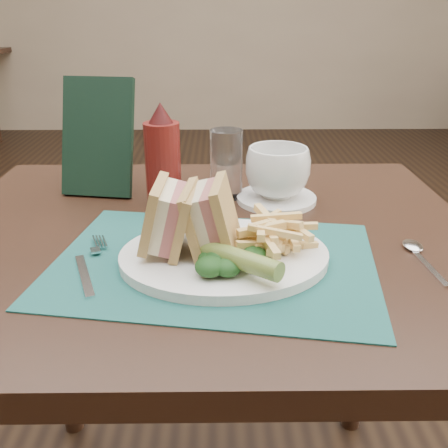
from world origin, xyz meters
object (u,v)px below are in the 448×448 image
Objects in this scene: saucer at (276,199)px; drinking_glass at (226,164)px; ketchup_bottle at (163,154)px; coffee_cup at (277,172)px; placemat at (214,262)px; check_presenter at (98,137)px; sandwich_half_b at (196,216)px; sandwich_half_a at (154,216)px; table_main at (210,405)px; plate at (224,256)px.

saucer is 0.12m from drinking_glass.
ketchup_bottle is at bearing -166.29° from drinking_glass.
saucer is at bearing 0.00° from coffee_cup.
check_presenter is (-0.22, 0.31, 0.11)m from placemat.
sandwich_half_a is at bearing -172.44° from sandwich_half_b.
sandwich_half_b reaches higher than saucer.
check_presenter reaches higher than sandwich_half_b.
sandwich_half_b is at bearing -96.98° from table_main.
drinking_glass reaches higher than table_main.
plate is at bearing -76.12° from table_main.
plate is 0.28m from drinking_glass.
drinking_glass is (0.11, 0.26, -0.00)m from sandwich_half_a.
coffee_cup is at bearing 0.36° from ketchup_bottle.
coffee_cup is 0.10m from drinking_glass.
plate reaches higher than saucer.
ketchup_bottle reaches higher than table_main.
drinking_glass reaches higher than sandwich_half_b.
check_presenter reaches higher than table_main.
sandwich_half_b is at bearing 154.78° from placemat.
sandwich_half_b is 0.28m from saucer.
placemat reaches higher than table_main.
sandwich_half_b reaches higher than table_main.
placemat is 4.51× the size of sandwich_half_a.
plate is 1.61× the size of ketchup_bottle.
saucer is (0.20, 0.24, -0.06)m from sandwich_half_a.
sandwich_half_a reaches higher than table_main.
drinking_glass is at bearing 163.99° from coffee_cup.
drinking_glass reaches higher than sandwich_half_a.
table_main is 0.46m from sandwich_half_a.
coffee_cup is 0.35m from check_presenter.
plate is (0.03, -0.11, 0.38)m from table_main.
sandwich_half_a is 0.06m from sandwich_half_b.
plate is 2.92× the size of sandwich_half_b.
placemat is 0.07m from sandwich_half_b.
sandwich_half_a is at bearing -87.57° from ketchup_bottle.
sandwich_half_a is 0.45× the size of check_presenter.
drinking_glass is at bearing 70.21° from sandwich_half_a.
check_presenter is (-0.21, 0.19, 0.48)m from table_main.
sandwich_half_b is 0.79× the size of drinking_glass.
ketchup_bottle is at bearing 113.22° from sandwich_half_b.
ketchup_bottle reaches higher than drinking_glass.
table_main is 0.46m from sandwich_half_b.
saucer is at bearing 63.08° from plate.
saucer is at bearing 46.08° from table_main.
sandwich_half_b is 0.24m from ketchup_bottle.
coffee_cup reaches higher than placemat.
sandwich_half_b is 0.86× the size of coffee_cup.
placemat is 3.82× the size of coffee_cup.
sandwich_half_b is 0.68× the size of saucer.
sandwich_half_b is (-0.01, -0.10, 0.44)m from table_main.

